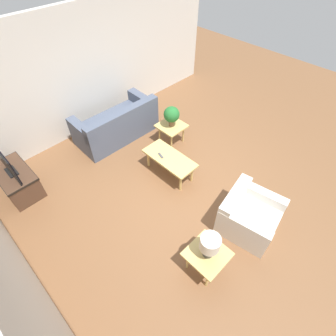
{
  "coord_description": "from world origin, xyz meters",
  "views": [
    {
      "loc": [
        -2.1,
        2.65,
        4.08
      ],
      "look_at": [
        0.25,
        0.31,
        0.55
      ],
      "focal_mm": 28.0,
      "sensor_mm": 36.0,
      "label": 1
    }
  ],
  "objects_px": {
    "coffee_table": "(170,159)",
    "side_table_plant": "(171,128)",
    "table_lamp": "(210,245)",
    "armchair": "(248,215)",
    "sofa": "(117,125)",
    "side_table_lamp": "(207,256)",
    "potted_plant": "(172,115)",
    "television": "(5,162)",
    "tv_stand_chest": "(17,180)"
  },
  "relations": [
    {
      "from": "side_table_plant",
      "to": "potted_plant",
      "type": "distance_m",
      "value": 0.35
    },
    {
      "from": "coffee_table",
      "to": "table_lamp",
      "type": "bearing_deg",
      "value": 150.21
    },
    {
      "from": "coffee_table",
      "to": "television",
      "type": "relative_size",
      "value": 1.2
    },
    {
      "from": "armchair",
      "to": "coffee_table",
      "type": "relative_size",
      "value": 0.93
    },
    {
      "from": "coffee_table",
      "to": "side_table_plant",
      "type": "bearing_deg",
      "value": -47.52
    },
    {
      "from": "table_lamp",
      "to": "side_table_plant",
      "type": "bearing_deg",
      "value": -35.57
    },
    {
      "from": "armchair",
      "to": "side_table_plant",
      "type": "xyz_separation_m",
      "value": [
        2.5,
        -0.68,
        0.12
      ]
    },
    {
      "from": "coffee_table",
      "to": "side_table_lamp",
      "type": "xyz_separation_m",
      "value": [
        -1.81,
        1.03,
        0.01
      ]
    },
    {
      "from": "armchair",
      "to": "table_lamp",
      "type": "height_order",
      "value": "table_lamp"
    },
    {
      "from": "side_table_lamp",
      "to": "television",
      "type": "bearing_deg",
      "value": 20.92
    },
    {
      "from": "side_table_plant",
      "to": "potted_plant",
      "type": "xyz_separation_m",
      "value": [
        -0.0,
        0.0,
        0.35
      ]
    },
    {
      "from": "side_table_plant",
      "to": "tv_stand_chest",
      "type": "relative_size",
      "value": 0.57
    },
    {
      "from": "television",
      "to": "table_lamp",
      "type": "relative_size",
      "value": 2.15
    },
    {
      "from": "sofa",
      "to": "table_lamp",
      "type": "xyz_separation_m",
      "value": [
        -3.52,
        1.02,
        0.42
      ]
    },
    {
      "from": "side_table_lamp",
      "to": "table_lamp",
      "type": "height_order",
      "value": "table_lamp"
    },
    {
      "from": "armchair",
      "to": "television",
      "type": "relative_size",
      "value": 1.12
    },
    {
      "from": "armchair",
      "to": "potted_plant",
      "type": "bearing_deg",
      "value": 64.65
    },
    {
      "from": "coffee_table",
      "to": "tv_stand_chest",
      "type": "xyz_separation_m",
      "value": [
        1.74,
        2.39,
        -0.12
      ]
    },
    {
      "from": "sofa",
      "to": "potted_plant",
      "type": "bearing_deg",
      "value": 127.43
    },
    {
      "from": "coffee_table",
      "to": "side_table_lamp",
      "type": "relative_size",
      "value": 1.94
    },
    {
      "from": "coffee_table",
      "to": "television",
      "type": "height_order",
      "value": "television"
    },
    {
      "from": "sofa",
      "to": "coffee_table",
      "type": "distance_m",
      "value": 1.72
    },
    {
      "from": "coffee_table",
      "to": "sofa",
      "type": "bearing_deg",
      "value": 0.38
    },
    {
      "from": "coffee_table",
      "to": "side_table_lamp",
      "type": "distance_m",
      "value": 2.08
    },
    {
      "from": "potted_plant",
      "to": "television",
      "type": "bearing_deg",
      "value": 71.45
    },
    {
      "from": "tv_stand_chest",
      "to": "table_lamp",
      "type": "relative_size",
      "value": 2.33
    },
    {
      "from": "side_table_lamp",
      "to": "table_lamp",
      "type": "bearing_deg",
      "value": 0.0
    },
    {
      "from": "sofa",
      "to": "coffee_table",
      "type": "relative_size",
      "value": 1.71
    },
    {
      "from": "armchair",
      "to": "table_lamp",
      "type": "distance_m",
      "value": 1.19
    },
    {
      "from": "armchair",
      "to": "side_table_plant",
      "type": "height_order",
      "value": "armchair"
    },
    {
      "from": "sofa",
      "to": "potted_plant",
      "type": "height_order",
      "value": "potted_plant"
    },
    {
      "from": "table_lamp",
      "to": "armchair",
      "type": "bearing_deg",
      "value": -90.66
    },
    {
      "from": "armchair",
      "to": "table_lamp",
      "type": "xyz_separation_m",
      "value": [
        0.01,
        1.1,
        0.45
      ]
    },
    {
      "from": "armchair",
      "to": "tv_stand_chest",
      "type": "bearing_deg",
      "value": 114.45
    },
    {
      "from": "coffee_table",
      "to": "potted_plant",
      "type": "bearing_deg",
      "value": -47.52
    },
    {
      "from": "side_table_lamp",
      "to": "potted_plant",
      "type": "xyz_separation_m",
      "value": [
        2.49,
        -1.78,
        0.35
      ]
    },
    {
      "from": "sofa",
      "to": "side_table_lamp",
      "type": "distance_m",
      "value": 3.67
    },
    {
      "from": "tv_stand_chest",
      "to": "television",
      "type": "distance_m",
      "value": 0.52
    },
    {
      "from": "side_table_lamp",
      "to": "tv_stand_chest",
      "type": "xyz_separation_m",
      "value": [
        3.54,
        1.35,
        -0.13
      ]
    },
    {
      "from": "armchair",
      "to": "side_table_plant",
      "type": "relative_size",
      "value": 1.81
    },
    {
      "from": "armchair",
      "to": "sofa",
      "type": "bearing_deg",
      "value": 81.12
    },
    {
      "from": "side_table_plant",
      "to": "television",
      "type": "xyz_separation_m",
      "value": [
        1.05,
        3.14,
        0.39
      ]
    },
    {
      "from": "television",
      "to": "table_lamp",
      "type": "distance_m",
      "value": 3.79
    },
    {
      "from": "coffee_table",
      "to": "side_table_plant",
      "type": "xyz_separation_m",
      "value": [
        0.68,
        -0.75,
        0.01
      ]
    },
    {
      "from": "side_table_lamp",
      "to": "television",
      "type": "height_order",
      "value": "television"
    },
    {
      "from": "sofa",
      "to": "potted_plant",
      "type": "xyz_separation_m",
      "value": [
        -1.03,
        -0.76,
        0.43
      ]
    },
    {
      "from": "sofa",
      "to": "side_table_plant",
      "type": "distance_m",
      "value": 1.28
    },
    {
      "from": "potted_plant",
      "to": "table_lamp",
      "type": "xyz_separation_m",
      "value": [
        -2.49,
        1.78,
        -0.01
      ]
    },
    {
      "from": "potted_plant",
      "to": "side_table_lamp",
      "type": "bearing_deg",
      "value": 144.43
    },
    {
      "from": "sofa",
      "to": "armchair",
      "type": "relative_size",
      "value": 1.84
    }
  ]
}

